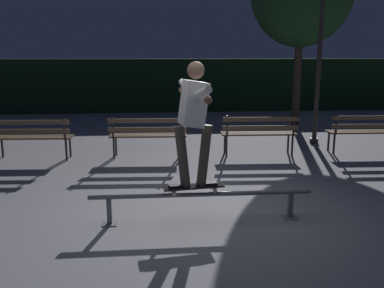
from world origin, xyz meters
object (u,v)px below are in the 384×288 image
(park_bench_left_center, at_px, (148,132))
(grind_rail, at_px, (202,198))
(park_bench_right_center, at_px, (259,131))
(lamp_post_right, at_px, (320,39))
(park_bench_rightmost, at_px, (366,129))
(skateboard, at_px, (193,187))
(skateboarder, at_px, (194,114))
(park_bench_leftmost, at_px, (31,134))

(park_bench_left_center, bearing_deg, grind_rail, -77.96)
(grind_rail, distance_m, park_bench_right_center, 3.83)
(park_bench_right_center, bearing_deg, lamp_post_right, 33.45)
(park_bench_rightmost, bearing_deg, skateboard, -139.69)
(park_bench_left_center, distance_m, lamp_post_right, 4.59)
(skateboarder, relative_size, lamp_post_right, 0.40)
(park_bench_leftmost, bearing_deg, park_bench_right_center, 0.00)
(skateboard, height_order, park_bench_left_center, park_bench_left_center)
(grind_rail, distance_m, park_bench_rightmost, 5.28)
(skateboarder, bearing_deg, skateboard, -171.59)
(grind_rail, relative_size, park_bench_right_center, 1.77)
(park_bench_leftmost, bearing_deg, lamp_post_right, 9.74)
(park_bench_rightmost, height_order, lamp_post_right, lamp_post_right)
(skateboarder, distance_m, park_bench_rightmost, 5.42)
(lamp_post_right, bearing_deg, park_bench_rightmost, -57.33)
(grind_rail, distance_m, lamp_post_right, 6.02)
(park_bench_leftmost, xyz_separation_m, park_bench_rightmost, (7.07, 0.00, 0.00))
(skateboard, xyz_separation_m, park_bench_left_center, (-0.63, 3.46, 0.07))
(park_bench_leftmost, bearing_deg, park_bench_rightmost, 0.00)
(skateboarder, relative_size, park_bench_rightmost, 0.96)
(grind_rail, xyz_separation_m, skateboard, (-0.11, -0.00, 0.16))
(skateboarder, bearing_deg, grind_rail, -0.24)
(park_bench_rightmost, bearing_deg, grind_rail, -138.94)
(park_bench_left_center, distance_m, park_bench_right_center, 2.36)
(park_bench_leftmost, bearing_deg, skateboarder, -49.17)
(grind_rail, xyz_separation_m, park_bench_leftmost, (-3.10, 3.46, 0.23))
(skateboarder, bearing_deg, park_bench_leftmost, 130.83)
(park_bench_right_center, xyz_separation_m, park_bench_rightmost, (2.36, 0.00, 0.00))
(grind_rail, xyz_separation_m, skateboarder, (-0.10, 0.00, 1.09))
(park_bench_left_center, height_order, park_bench_rightmost, same)
(park_bench_leftmost, xyz_separation_m, park_bench_left_center, (2.36, 0.00, 0.00))
(skateboarder, bearing_deg, lamp_post_right, 53.45)
(skateboarder, height_order, park_bench_left_center, skateboarder)
(skateboarder, xyz_separation_m, park_bench_right_center, (1.72, 3.46, -0.86))
(skateboarder, relative_size, park_bench_right_center, 0.96)
(park_bench_rightmost, xyz_separation_m, lamp_post_right, (-0.70, 1.09, 1.94))
(park_bench_left_center, xyz_separation_m, park_bench_rightmost, (4.71, 0.00, 0.00))
(skateboarder, bearing_deg, park_bench_rightmost, 40.33)
(grind_rail, bearing_deg, lamp_post_right, 54.31)
(skateboarder, xyz_separation_m, lamp_post_right, (3.38, 4.56, 1.08))
(skateboard, height_order, park_bench_rightmost, park_bench_rightmost)
(grind_rail, relative_size, skateboard, 3.58)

